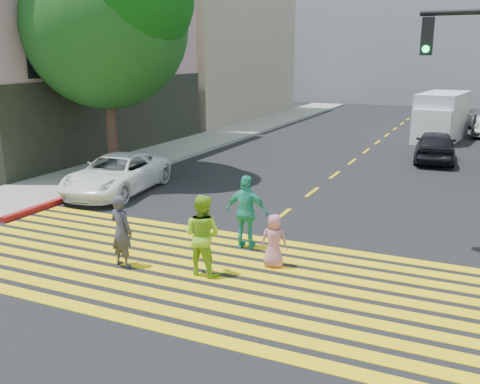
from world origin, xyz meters
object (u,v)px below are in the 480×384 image
Objects in this scene: pedestrian_extra at (247,212)px; white_van at (441,118)px; white_sedan at (117,174)px; tree_left at (107,16)px; pedestrian_woman at (202,235)px; silver_car at (458,116)px; dark_car_near at (435,146)px; pedestrian_man at (121,231)px; pedestrian_child at (274,241)px.

pedestrian_extra is 20.44m from white_van.
tree_left is at bearing 121.26° from white_sedan.
pedestrian_woman is 0.40× the size of silver_car.
dark_car_near reaches higher than white_sedan.
pedestrian_extra is at bearing -91.01° from white_van.
white_sedan is (-6.02, 4.99, -0.23)m from pedestrian_woman.
tree_left is 11.04m from pedestrian_man.
pedestrian_woman is 0.42× the size of dark_car_near.
pedestrian_child is at bearing -138.09° from pedestrian_woman.
pedestrian_extra reaches higher than dark_car_near.
pedestrian_woman is 0.38× the size of white_sedan.
pedestrian_child is 0.67× the size of pedestrian_extra.
tree_left is 1.90× the size of white_sedan.
white_sedan is at bearing 63.98° from silver_car.
silver_car is (0.25, 14.03, -0.07)m from dark_car_near.
white_van is at bearing -102.11° from pedestrian_extra.
white_sedan is at bearing 43.35° from dark_car_near.
white_van is (2.80, 20.24, 0.32)m from pedestrian_extra.
dark_car_near is (11.21, 7.99, -5.27)m from tree_left.
pedestrian_woman reaches higher than pedestrian_child.
white_van reaches higher than pedestrian_man.
silver_car is (9.62, 24.37, -0.01)m from white_sedan.
pedestrian_woman is at bearing -43.05° from tree_left.
silver_car is at bearing 61.67° from white_sedan.
white_sedan is at bearing -30.86° from pedestrian_extra.
white_sedan reaches higher than pedestrian_child.
pedestrian_man is at bearing 13.41° from pedestrian_woman.
pedestrian_woman is 0.97× the size of pedestrian_extra.
dark_car_near is (9.37, 10.34, 0.06)m from white_sedan.
pedestrian_man is at bearing 14.39° from pedestrian_child.
tree_left is 6.10m from white_sedan.
pedestrian_child is at bearing 80.78° from silver_car.
pedestrian_extra reaches higher than pedestrian_man.
pedestrian_extra is at bearing 78.48° from silver_car.
dark_car_near is 0.95× the size of silver_car.
white_van is (10.86, 14.78, -4.75)m from tree_left.
pedestrian_woman is at bearing 79.52° from pedestrian_extra.
white_van is (4.84, 22.46, 0.42)m from pedestrian_man.
dark_car_near is at bearing -107.83° from pedestrian_child.
white_van is (-0.35, 6.78, 0.52)m from dark_car_near.
pedestrian_man is 1.35× the size of pedestrian_child.
white_van is at bearing -104.22° from pedestrian_child.
pedestrian_man is 3.01m from pedestrian_extra.
pedestrian_extra is at bearing -34.14° from tree_left.
pedestrian_man is 0.37× the size of silver_car.
pedestrian_extra reaches higher than pedestrian_woman.
white_van is at bearing 55.41° from white_sedan.
dark_car_near is at bearing -99.61° from pedestrian_woman.
dark_car_near is at bearing -80.19° from white_van.
silver_car is at bearing -95.46° from dark_car_near.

